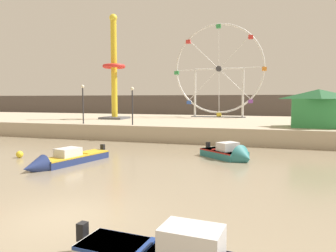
% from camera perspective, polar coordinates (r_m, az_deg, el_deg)
% --- Properties ---
extents(ground_plane, '(240.00, 240.00, 0.00)m').
position_cam_1_polar(ground_plane, '(10.96, -18.79, -15.29)').
color(ground_plane, gray).
extents(quay_promenade, '(110.00, 19.92, 1.38)m').
position_cam_1_polar(quay_promenade, '(36.00, 7.45, 0.01)').
color(quay_promenade, '#B7A88E').
rests_on(quay_promenade, ground_plane).
extents(distant_town_skyline, '(140.00, 3.00, 4.40)m').
position_cam_1_polar(distant_town_skyline, '(57.62, 11.23, 3.29)').
color(distant_town_skyline, '#564C47').
rests_on(distant_town_skyline, ground_plane).
extents(motorboat_navy_blue, '(2.49, 5.80, 1.27)m').
position_cam_1_polar(motorboat_navy_blue, '(18.89, -18.37, -5.81)').
color(motorboat_navy_blue, navy).
rests_on(motorboat_navy_blue, ground_plane).
extents(motorboat_teal_painted, '(3.78, 3.50, 1.53)m').
position_cam_1_polar(motorboat_teal_painted, '(20.07, 11.31, -4.98)').
color(motorboat_teal_painted, teal).
rests_on(motorboat_teal_painted, ground_plane).
extents(ferris_wheel_white_frame, '(11.72, 1.20, 11.88)m').
position_cam_1_polar(ferris_wheel_white_frame, '(41.54, 9.12, 9.84)').
color(ferris_wheel_white_frame, silver).
rests_on(ferris_wheel_white_frame, quay_promenade).
extents(drop_tower_yellow_tower, '(2.80, 2.80, 12.07)m').
position_cam_1_polar(drop_tower_yellow_tower, '(37.89, -9.67, 9.21)').
color(drop_tower_yellow_tower, gold).
rests_on(drop_tower_yellow_tower, quay_promenade).
extents(carnival_booth_green_kiosk, '(4.71, 3.56, 3.15)m').
position_cam_1_polar(carnival_booth_green_kiosk, '(29.01, 25.42, 3.02)').
color(carnival_booth_green_kiosk, '#33934C').
rests_on(carnival_booth_green_kiosk, quay_promenade).
extents(promenade_lamp_near, '(0.32, 0.32, 3.42)m').
position_cam_1_polar(promenade_lamp_near, '(28.87, -6.44, 4.73)').
color(promenade_lamp_near, '#2D2D33').
rests_on(promenade_lamp_near, quay_promenade).
extents(promenade_lamp_far, '(0.32, 0.32, 3.68)m').
position_cam_1_polar(promenade_lamp_far, '(31.16, -15.07, 4.88)').
color(promenade_lamp_far, '#2D2D33').
rests_on(promenade_lamp_far, quay_promenade).
extents(mooring_buoy_orange, '(0.44, 0.44, 0.44)m').
position_cam_1_polar(mooring_buoy_orange, '(22.29, -25.13, -4.64)').
color(mooring_buoy_orange, yellow).
rests_on(mooring_buoy_orange, ground_plane).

